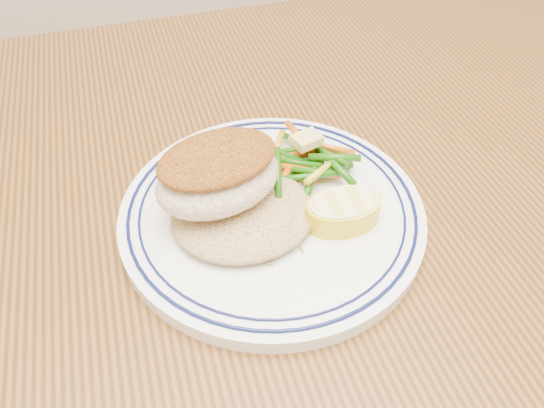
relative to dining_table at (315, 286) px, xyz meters
The scene contains 7 objects.
dining_table is the anchor object (origin of this frame).
plate 0.12m from the dining_table, 158.62° to the left, with size 0.27×0.27×0.02m.
rice_pilaf 0.14m from the dining_table, behind, with size 0.13×0.11×0.02m, color #9D824E.
fish_fillet 0.18m from the dining_table, 164.11° to the left, with size 0.12×0.10×0.05m.
vegetable_pile 0.14m from the dining_table, 87.03° to the left, with size 0.10×0.11×0.03m.
butter_pat 0.16m from the dining_table, 85.31° to the left, with size 0.03×0.02×0.01m, color #D6C268.
lemon_wedge 0.13m from the dining_table, 56.41° to the right, with size 0.07×0.06×0.03m.
Camera 1 is at (-0.14, -0.30, 1.10)m, focal length 35.00 mm.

